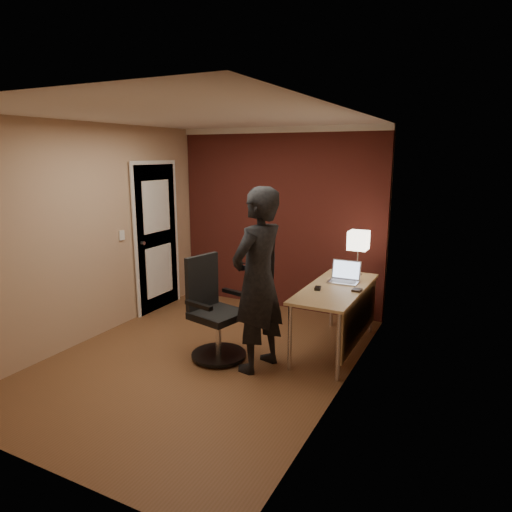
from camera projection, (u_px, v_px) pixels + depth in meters
name	position (u px, v px, depth m)	size (l,w,h in m)	color
room	(248.00, 214.00, 6.07)	(4.00, 4.00, 4.00)	brown
desk	(342.00, 299.00, 4.96)	(0.60, 1.50, 0.73)	tan
desk_lamp	(358.00, 241.00, 5.35)	(0.22, 0.22, 0.54)	silver
laptop	(345.00, 276.00, 5.17)	(0.34, 0.27, 0.23)	silver
mouse	(318.00, 288.00, 4.86)	(0.06, 0.10, 0.03)	black
wallet	(357.00, 290.00, 4.81)	(0.09, 0.11, 0.02)	black
office_chair	(213.00, 315.00, 4.84)	(0.59, 0.66, 1.08)	black
person	(258.00, 281.00, 4.49)	(0.68, 0.44, 1.85)	black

